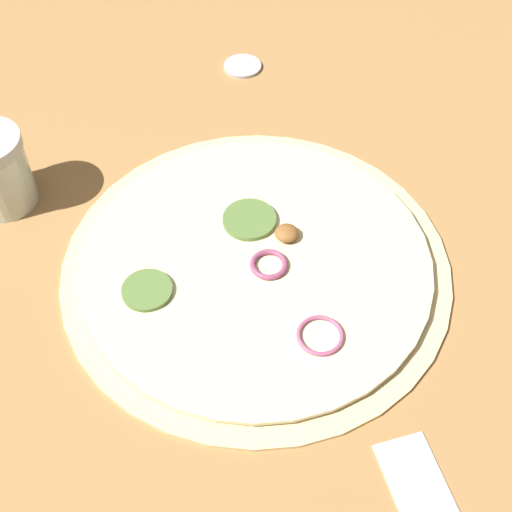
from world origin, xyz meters
TOP-DOWN VIEW (x-y plane):
  - ground_plane at (0.00, 0.00)m, footprint 3.00×3.00m
  - pizza at (-0.00, -0.00)m, footprint 0.34×0.34m
  - loose_cap at (-0.25, 0.15)m, footprint 0.04×0.04m

SIDE VIEW (x-z plane):
  - ground_plane at x=0.00m, z-range 0.00..0.00m
  - loose_cap at x=-0.25m, z-range 0.00..0.01m
  - pizza at x=0.00m, z-range -0.01..0.02m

